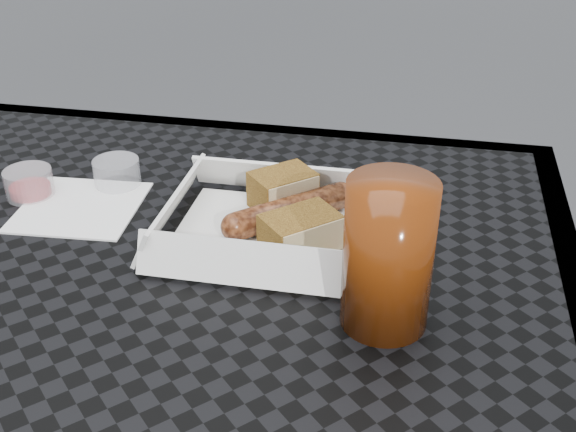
# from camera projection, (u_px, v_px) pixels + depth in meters

# --- Properties ---
(patio_table) EXTENTS (0.80, 0.80, 0.74)m
(patio_table) POSITION_uv_depth(u_px,v_px,m) (122.00, 370.00, 0.64)
(patio_table) COLOR black
(patio_table) RESTS_ON ground
(food_tray) EXTENTS (0.22, 0.15, 0.00)m
(food_tray) POSITION_uv_depth(u_px,v_px,m) (290.00, 236.00, 0.69)
(food_tray) COLOR white
(food_tray) RESTS_ON patio_table
(bratwurst) EXTENTS (0.12, 0.11, 0.03)m
(bratwurst) POSITION_uv_depth(u_px,v_px,m) (290.00, 210.00, 0.71)
(bratwurst) COLOR brown
(bratwurst) RESTS_ON food_tray
(bread_near) EXTENTS (0.07, 0.07, 0.04)m
(bread_near) POSITION_uv_depth(u_px,v_px,m) (283.00, 190.00, 0.73)
(bread_near) COLOR brown
(bread_near) RESTS_ON food_tray
(bread_far) EXTENTS (0.08, 0.08, 0.03)m
(bread_far) POSITION_uv_depth(u_px,v_px,m) (301.00, 232.00, 0.66)
(bread_far) COLOR brown
(bread_far) RESTS_ON food_tray
(veg_garnish) EXTENTS (0.03, 0.03, 0.00)m
(veg_garnish) POSITION_uv_depth(u_px,v_px,m) (339.00, 270.00, 0.64)
(veg_garnish) COLOR #D44A09
(veg_garnish) RESTS_ON food_tray
(napkin) EXTENTS (0.13, 0.13, 0.00)m
(napkin) POSITION_uv_depth(u_px,v_px,m) (80.00, 207.00, 0.75)
(napkin) COLOR white
(napkin) RESTS_ON patio_table
(condiment_cup_sauce) EXTENTS (0.05, 0.05, 0.03)m
(condiment_cup_sauce) POSITION_uv_depth(u_px,v_px,m) (29.00, 183.00, 0.76)
(condiment_cup_sauce) COLOR maroon
(condiment_cup_sauce) RESTS_ON patio_table
(condiment_cup_empty) EXTENTS (0.05, 0.05, 0.03)m
(condiment_cup_empty) POSITION_uv_depth(u_px,v_px,m) (117.00, 173.00, 0.78)
(condiment_cup_empty) COLOR silver
(condiment_cup_empty) RESTS_ON patio_table
(drink_glass) EXTENTS (0.07, 0.07, 0.13)m
(drink_glass) POSITION_uv_depth(u_px,v_px,m) (388.00, 256.00, 0.55)
(drink_glass) COLOR #5A2207
(drink_glass) RESTS_ON patio_table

